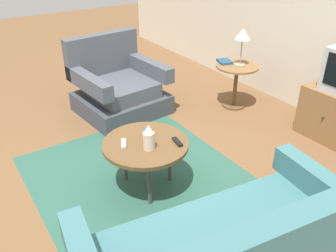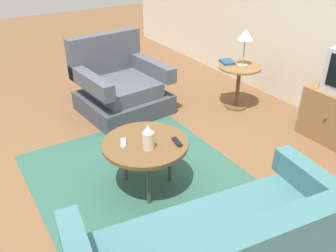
# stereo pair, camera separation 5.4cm
# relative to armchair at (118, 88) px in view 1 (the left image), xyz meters

# --- Properties ---
(ground_plane) EXTENTS (16.00, 16.00, 0.00)m
(ground_plane) POSITION_rel_armchair_xyz_m (1.50, -0.51, -0.30)
(ground_plane) COLOR brown
(area_rug) EXTENTS (2.34, 1.87, 0.00)m
(area_rug) POSITION_rel_armchair_xyz_m (1.57, -0.51, -0.30)
(area_rug) COLOR #2D5B4C
(area_rug) RESTS_ON ground
(armchair) EXTENTS (1.02, 1.08, 0.93)m
(armchair) POSITION_rel_armchair_xyz_m (0.00, 0.00, 0.00)
(armchair) COLOR #3E424B
(armchair) RESTS_ON ground
(coffee_table) EXTENTS (0.75, 0.75, 0.48)m
(coffee_table) POSITION_rel_armchair_xyz_m (1.57, -0.51, 0.14)
(coffee_table) COLOR brown
(coffee_table) RESTS_ON ground
(side_table) EXTENTS (0.54, 0.54, 0.57)m
(side_table) POSITION_rel_armchair_xyz_m (0.75, 1.33, 0.11)
(side_table) COLOR olive
(side_table) RESTS_ON ground
(table_lamp) EXTENTS (0.19, 0.19, 0.47)m
(table_lamp) POSITION_rel_armchair_xyz_m (0.77, 1.35, 0.64)
(table_lamp) COLOR #9E937A
(table_lamp) RESTS_ON side_table
(vase) EXTENTS (0.10, 0.10, 0.23)m
(vase) POSITION_rel_armchair_xyz_m (1.68, -0.53, 0.29)
(vase) COLOR beige
(vase) RESTS_ON coffee_table
(mug) EXTENTS (0.12, 0.07, 0.09)m
(mug) POSITION_rel_armchair_xyz_m (1.52, -0.45, 0.22)
(mug) COLOR #335184
(mug) RESTS_ON coffee_table
(tv_remote_dark) EXTENTS (0.15, 0.07, 0.02)m
(tv_remote_dark) POSITION_rel_armchair_xyz_m (1.73, -0.28, 0.19)
(tv_remote_dark) COLOR black
(tv_remote_dark) RESTS_ON coffee_table
(tv_remote_silver) EXTENTS (0.15, 0.10, 0.02)m
(tv_remote_silver) POSITION_rel_armchair_xyz_m (1.50, -0.68, 0.19)
(tv_remote_silver) COLOR #B2B2B7
(tv_remote_silver) RESTS_ON coffee_table
(book) EXTENTS (0.23, 0.21, 0.03)m
(book) POSITION_rel_armchair_xyz_m (0.57, 1.26, 0.28)
(book) COLOR navy
(book) RESTS_ON side_table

